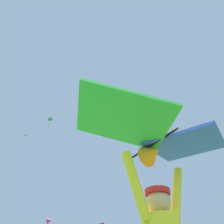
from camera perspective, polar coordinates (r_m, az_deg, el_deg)
held_stunt_kite at (r=2.55m, az=11.08°, el=-6.15°), size 2.07×1.25×0.43m
distant_kite_green_high_left at (r=38.09m, az=-20.81°, el=-5.41°), size 0.59×0.59×0.11m
distant_kite_green_mid_right at (r=36.30m, az=-15.21°, el=-2.01°), size 1.05×1.11×1.74m
distant_kite_magenta_high_right at (r=33.43m, az=-15.72°, el=-24.93°), size 1.10×1.23×1.93m
distant_kite_black_mid_left at (r=26.95m, az=8.48°, el=0.88°), size 1.04×1.05×0.44m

